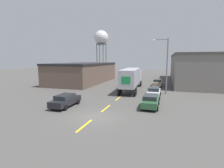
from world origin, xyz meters
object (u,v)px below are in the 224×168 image
semi_truck (132,77)px  street_lamp (165,62)px  parked_car_right_far (157,83)px  parked_car_right_mid (154,92)px  parked_car_right_near (150,101)px  water_tower (101,38)px  parked_car_left_near (65,100)px

semi_truck → street_lamp: size_ratio=1.52×
parked_car_right_far → parked_car_right_mid: size_ratio=1.00×
parked_car_right_far → street_lamp: bearing=-79.8°
parked_car_right_near → street_lamp: bearing=80.6°
water_tower → parked_car_right_near: bearing=-63.4°
semi_truck → parked_car_right_mid: size_ratio=2.91×
parked_car_left_near → water_tower: (-14.50, 50.65, 13.28)m
parked_car_right_mid → parked_car_right_far: bearing=90.0°
water_tower → street_lamp: bearing=-57.1°
parked_car_left_near → parked_car_right_near: same height
parked_car_right_mid → street_lamp: size_ratio=0.52×
parked_car_right_near → water_tower: (-24.00, 47.96, 13.28)m
parked_car_right_near → street_lamp: (1.44, 8.70, 4.25)m
semi_truck → parked_car_right_mid: semi_truck is taller
parked_car_right_mid → water_tower: bearing=119.6°
parked_car_right_far → water_tower: 41.58m
parked_car_left_near → parked_car_right_mid: (9.50, 8.41, 0.00)m
parked_car_right_far → parked_car_right_mid: 10.99m
water_tower → street_lamp: water_tower is taller
parked_car_right_far → street_lamp: (1.44, -8.01, 4.25)m
parked_car_right_far → street_lamp: size_ratio=0.52×
parked_car_left_near → parked_car_right_near: bearing=15.8°
parked_car_left_near → parked_car_right_far: same height
semi_truck → water_tower: size_ratio=0.77×
parked_car_left_near → parked_car_right_far: bearing=63.9°
parked_car_left_near → parked_car_right_mid: 12.69m
water_tower → street_lamp: size_ratio=1.97×
parked_car_right_far → parked_car_right_mid: same height
water_tower → street_lamp: (25.44, -39.26, -9.02)m
parked_car_left_near → parked_car_right_mid: bearing=41.5°
parked_car_right_far → parked_car_right_mid: bearing=-90.0°
parked_car_left_near → parked_car_right_near: (9.50, 2.68, 0.00)m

